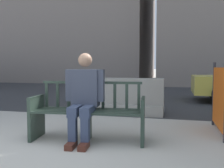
% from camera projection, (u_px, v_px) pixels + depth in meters
% --- Properties ---
extents(ground_plane, '(200.00, 200.00, 0.00)m').
position_uv_depth(ground_plane, '(30.00, 158.00, 3.04)').
color(ground_plane, '#ADA89E').
extents(street_asphalt, '(120.00, 12.00, 0.01)m').
position_uv_depth(street_asphalt, '(136.00, 91.00, 11.46)').
color(street_asphalt, '#333335').
rests_on(street_asphalt, ground).
extents(street_bench, '(1.73, 0.68, 0.88)m').
position_uv_depth(street_bench, '(88.00, 114.00, 3.77)').
color(street_bench, '#28382D').
rests_on(street_bench, ground).
extents(seated_person, '(0.59, 0.75, 1.31)m').
position_uv_depth(seated_person, '(84.00, 95.00, 3.70)').
color(seated_person, '#383D4C').
rests_on(seated_person, ground).
extents(jersey_barrier_centre, '(2.00, 0.68, 0.84)m').
position_uv_depth(jersey_barrier_centre, '(121.00, 99.00, 5.91)').
color(jersey_barrier_centre, gray).
rests_on(jersey_barrier_centre, ground).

